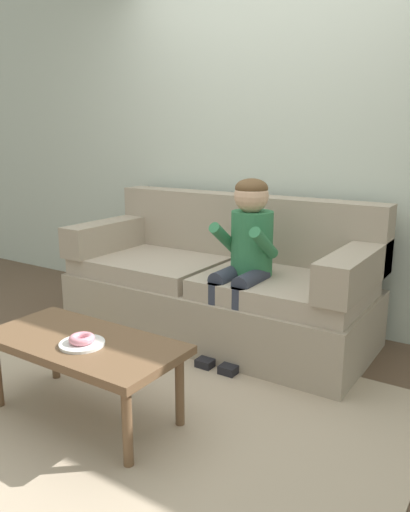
# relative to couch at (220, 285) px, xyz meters

# --- Properties ---
(ground) EXTENTS (10.00, 10.00, 0.00)m
(ground) POSITION_rel_couch_xyz_m (0.14, -0.85, -0.34)
(ground) COLOR brown
(wall_back) EXTENTS (8.00, 0.10, 2.80)m
(wall_back) POSITION_rel_couch_xyz_m (0.14, 0.55, 1.06)
(wall_back) COLOR beige
(wall_back) RESTS_ON ground
(area_rug) EXTENTS (2.69, 1.87, 0.01)m
(area_rug) POSITION_rel_couch_xyz_m (0.14, -1.10, -0.34)
(area_rug) COLOR tan
(area_rug) RESTS_ON ground
(couch) EXTENTS (2.07, 0.90, 0.94)m
(couch) POSITION_rel_couch_xyz_m (0.00, 0.00, 0.00)
(couch) COLOR tan
(couch) RESTS_ON ground
(coffee_table) EXTENTS (0.99, 0.49, 0.41)m
(coffee_table) POSITION_rel_couch_xyz_m (0.03, -1.29, 0.02)
(coffee_table) COLOR brown
(coffee_table) RESTS_ON ground
(person_child) EXTENTS (0.34, 0.58, 1.10)m
(person_child) POSITION_rel_couch_xyz_m (0.31, -0.21, 0.33)
(person_child) COLOR #337A4C
(person_child) RESTS_ON ground
(plate) EXTENTS (0.21, 0.21, 0.01)m
(plate) POSITION_rel_couch_xyz_m (0.07, -1.34, 0.07)
(plate) COLOR white
(plate) RESTS_ON coffee_table
(donut) EXTENTS (0.16, 0.16, 0.04)m
(donut) POSITION_rel_couch_xyz_m (0.07, -1.34, 0.10)
(donut) COLOR pink
(donut) RESTS_ON plate
(toy_controller) EXTENTS (0.23, 0.09, 0.05)m
(toy_controller) POSITION_rel_couch_xyz_m (-0.66, -0.70, -0.32)
(toy_controller) COLOR gold
(toy_controller) RESTS_ON ground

